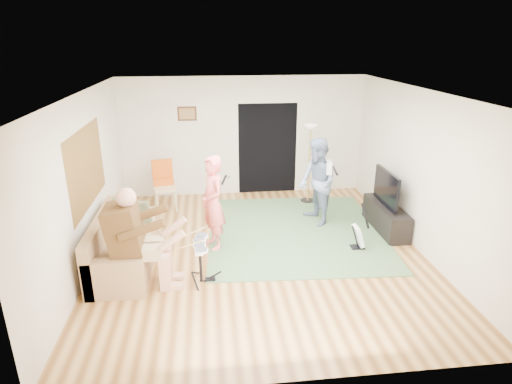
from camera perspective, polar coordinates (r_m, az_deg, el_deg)
floor at (r=7.48m, az=0.49°, el=-7.89°), size 6.00×6.00×0.00m
walls at (r=6.95m, az=0.52°, el=2.00°), size 5.50×6.00×2.70m
ceiling at (r=6.65m, az=0.56°, el=13.13°), size 6.00×6.00×0.00m
window_blinds at (r=7.29m, az=-21.65°, el=3.08°), size 0.00×2.05×2.05m
doorway at (r=9.95m, az=1.55°, el=5.76°), size 2.10×0.00×2.10m
picture_frame at (r=9.69m, az=-9.18°, el=10.27°), size 0.42×0.03×0.32m
area_rug at (r=8.22m, az=5.18°, el=-5.19°), size 3.40×3.64×0.02m
sofa at (r=7.26m, az=-17.69°, el=-7.32°), size 0.85×2.07×0.84m
drummer at (r=6.47m, az=-15.11°, el=-7.34°), size 1.00×0.56×1.54m
drum_kit at (r=6.53m, az=-7.41°, el=-9.51°), size 0.37×0.66×0.68m
singer at (r=7.32m, az=-5.77°, el=-1.47°), size 0.58×0.70×1.66m
microphone at (r=7.19m, az=-4.29°, el=1.62°), size 0.06×0.06×0.24m
guitarist at (r=8.32m, az=8.17°, el=1.28°), size 0.81×0.95×1.71m
guitar_held at (r=8.28m, az=9.62°, el=3.33°), size 0.19×0.61×0.26m
guitar_spare at (r=7.68m, az=13.53°, el=-5.68°), size 0.31×0.27×0.85m
torchiere_lamp at (r=9.36m, az=7.19°, el=5.60°), size 0.31×0.31×1.74m
dining_chair at (r=9.30m, az=-11.99°, el=-0.05°), size 0.54×0.56×1.06m
tv_cabinet at (r=8.54m, az=16.90°, el=-3.26°), size 0.40×1.40×0.50m
television at (r=8.31m, az=16.99°, el=0.52°), size 0.06×1.00×0.64m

